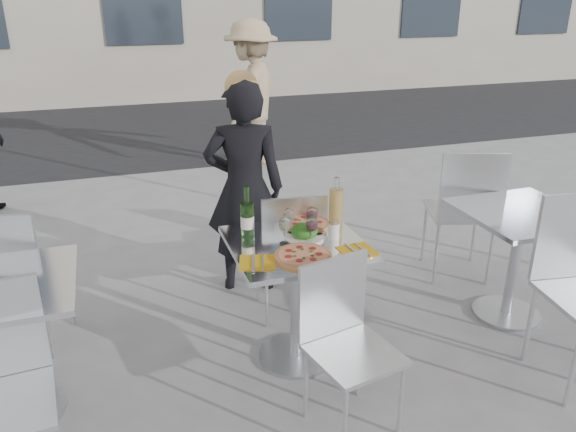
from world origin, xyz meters
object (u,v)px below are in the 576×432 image
object	(u,v)px
main_table	(296,277)
wineglass_red_a	(312,225)
sugar_shaker	(334,229)
wineglass_white_a	(285,225)
pizza_near	(303,256)
side_table_left	(3,323)
wine_bottle	(247,218)
woman_diner	(245,189)
carafe	(336,206)
napkin_left	(257,262)
wineglass_red_b	(312,215)
salad_plate	(304,232)
side_chair_lfar	(13,269)
chair_near	(344,331)
pedestrian_b	(252,95)
wineglass_white_b	(289,216)
chair_far	(290,245)
side_table_right	(518,242)
side_chair_rfar	(465,204)
napkin_right	(358,251)
pizza_far	(306,225)

from	to	relation	value
main_table	wineglass_red_a	xyz separation A→B (m)	(0.07, -0.04, 0.32)
sugar_shaker	wineglass_white_a	distance (m)	0.28
pizza_near	wineglass_red_a	distance (m)	0.21
side_table_left	wine_bottle	size ratio (longest dim) A/B	2.54
woman_diner	wineglass_red_a	distance (m)	1.00
main_table	wine_bottle	distance (m)	0.43
wine_bottle	carafe	bearing A→B (deg)	1.06
woman_diner	napkin_left	world-z (taller)	woman_diner
wine_bottle	wineglass_red_b	size ratio (longest dim) A/B	1.87
salad_plate	carafe	distance (m)	0.29
carafe	side_chair_lfar	bearing A→B (deg)	167.30
napkin_left	wine_bottle	bearing A→B (deg)	98.95
chair_near	pedestrian_b	xyz separation A→B (m)	(0.74, 4.46, 0.37)
wineglass_white_b	wineglass_red_b	size ratio (longest dim) A/B	1.00
sugar_shaker	wineglass_red_b	xyz separation A→B (m)	(-0.09, 0.11, 0.06)
main_table	chair_far	world-z (taller)	chair_far
side_table_right	wine_bottle	world-z (taller)	wine_bottle
main_table	pedestrian_b	xyz separation A→B (m)	(0.80, 3.92, 0.33)
chair_far	sugar_shaker	bearing A→B (deg)	108.99
side_table_right	wineglass_red_b	bearing A→B (deg)	175.72
side_chair_rfar	napkin_right	bearing A→B (deg)	50.74
side_chair_rfar	pedestrian_b	distance (m)	3.46
chair_far	sugar_shaker	xyz separation A→B (m)	(0.10, -0.44, 0.28)
side_chair_lfar	side_chair_rfar	distance (m)	3.00
side_table_left	pizza_near	world-z (taller)	pizza_near
wineglass_white_b	wineglass_red_a	bearing A→B (deg)	-63.42
chair_far	side_table_left	bearing A→B (deg)	20.54
pizza_near	wineglass_white_a	world-z (taller)	wineglass_white_a
side_table_right	carafe	world-z (taller)	carafe
side_chair_rfar	side_chair_lfar	bearing A→B (deg)	18.23
side_chair_lfar	carafe	size ratio (longest dim) A/B	3.20
pedestrian_b	carafe	xyz separation A→B (m)	(-0.50, -3.75, -0.01)
main_table	side_chair_lfar	xyz separation A→B (m)	(-1.52, 0.58, 0.01)
woman_diner	napkin_right	size ratio (longest dim) A/B	7.53
side_chair_rfar	wine_bottle	bearing A→B (deg)	31.54
pedestrian_b	pizza_far	distance (m)	3.80
side_chair_rfar	carafe	world-z (taller)	carafe
chair_far	side_chair_rfar	bearing A→B (deg)	-169.55
pizza_far	chair_far	bearing A→B (deg)	93.77
side_chair_lfar	sugar_shaker	world-z (taller)	side_chair_lfar
wineglass_white_a	pizza_near	bearing A→B (deg)	-79.77
pizza_far	wineglass_red_a	world-z (taller)	wineglass_red_a
side_chair_rfar	pizza_far	size ratio (longest dim) A/B	3.30
main_table	wineglass_white_a	size ratio (longest dim) A/B	4.76
side_chair_rfar	salad_plate	size ratio (longest dim) A/B	4.61
side_table_right	wineglass_red_b	xyz separation A→B (m)	(-1.37, 0.10, 0.32)
pedestrian_b	pizza_near	xyz separation A→B (m)	(-0.83, -4.11, -0.11)
side_table_right	side_chair_lfar	size ratio (longest dim) A/B	0.81
chair_far	wineglass_red_a	bearing A→B (deg)	91.34
napkin_right	side_table_left	bearing A→B (deg)	168.88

